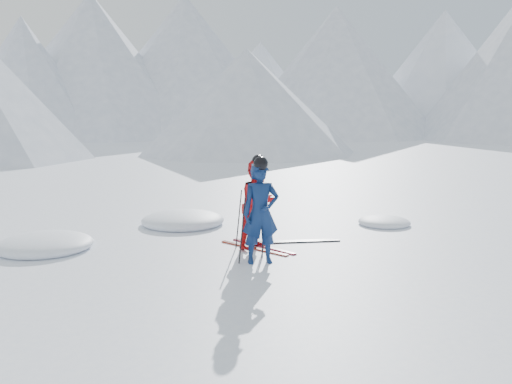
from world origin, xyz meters
TOP-DOWN VIEW (x-y plane):
  - ground at (0.00, 0.00)m, footprint 160.00×160.00m
  - mountain_range at (5.71, 35.31)m, footprint 106.15×62.94m
  - skier_blue at (-2.18, -0.53)m, footprint 0.78×0.66m
  - skier_red at (-1.59, 0.32)m, footprint 0.96×0.81m
  - pole_blue_left at (-2.48, -0.38)m, footprint 0.12×0.08m
  - pole_blue_right at (-1.93, -0.28)m, footprint 0.12×0.07m
  - pole_red_left at (-1.89, 0.57)m, footprint 0.12×0.09m
  - pole_red_right at (-1.29, 0.47)m, footprint 0.12×0.08m
  - ski_worn_left at (-1.71, 0.32)m, footprint 0.45×1.68m
  - ski_worn_right at (-1.47, 0.32)m, footprint 0.33×1.70m
  - ski_loose_a at (-0.73, 0.32)m, footprint 1.51×0.93m
  - ski_loose_b at (-0.63, 0.17)m, footprint 1.54×0.88m
  - snow_lumps at (-2.62, 2.68)m, footprint 8.76×4.48m

SIDE VIEW (x-z plane):
  - ground at x=0.00m, z-range 0.00..0.00m
  - snow_lumps at x=-2.62m, z-range -0.22..0.22m
  - ski_worn_left at x=-1.71m, z-range 0.00..0.03m
  - ski_worn_right at x=-1.47m, z-range 0.00..0.03m
  - ski_loose_a at x=-0.73m, z-range 0.00..0.03m
  - ski_loose_b at x=-0.63m, z-range 0.00..0.03m
  - pole_red_left at x=-1.89m, z-range 0.00..1.17m
  - pole_red_right at x=-1.29m, z-range 0.00..1.17m
  - pole_blue_left at x=-2.48m, z-range 0.00..1.20m
  - pole_blue_right at x=-1.93m, z-range 0.00..1.20m
  - skier_red at x=-1.59m, z-range 0.00..1.76m
  - skier_blue at x=-2.18m, z-range 0.00..1.81m
  - mountain_range at x=5.71m, z-range -1.04..14.49m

